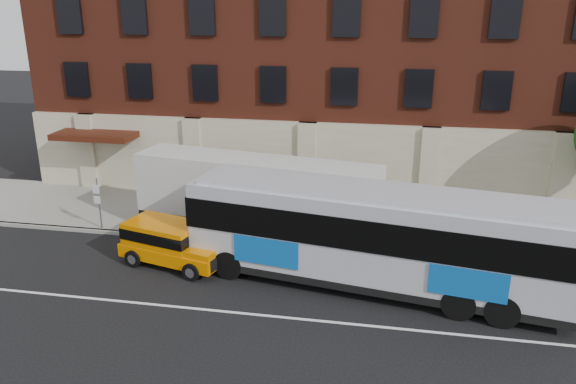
% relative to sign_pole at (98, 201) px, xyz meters
% --- Properties ---
extents(ground, '(120.00, 120.00, 0.00)m').
position_rel_sign_pole_xyz_m(ground, '(8.50, -6.15, -1.45)').
color(ground, black).
rests_on(ground, ground).
extents(sidewalk, '(60.00, 6.00, 0.15)m').
position_rel_sign_pole_xyz_m(sidewalk, '(8.50, 2.85, -1.38)').
color(sidewalk, '#9C9B8E').
rests_on(sidewalk, ground).
extents(kerb, '(60.00, 0.25, 0.15)m').
position_rel_sign_pole_xyz_m(kerb, '(8.50, -0.15, -1.38)').
color(kerb, '#9C9B8E').
rests_on(kerb, ground).
extents(lane_line, '(60.00, 0.12, 0.01)m').
position_rel_sign_pole_xyz_m(lane_line, '(8.50, -5.65, -1.45)').
color(lane_line, white).
rests_on(lane_line, ground).
extents(building, '(30.00, 12.10, 15.00)m').
position_rel_sign_pole_xyz_m(building, '(8.49, 10.77, 6.13)').
color(building, maroon).
rests_on(building, sidewalk).
extents(sign_pole, '(0.30, 0.20, 2.50)m').
position_rel_sign_pole_xyz_m(sign_pole, '(0.00, 0.00, 0.00)').
color(sign_pole, slate).
rests_on(sign_pole, ground).
extents(city_bus, '(13.78, 5.11, 3.70)m').
position_rel_sign_pole_xyz_m(city_bus, '(12.20, -2.90, 0.59)').
color(city_bus, '#BABBC4').
rests_on(city_bus, ground).
extents(yellow_suv, '(4.57, 2.74, 1.70)m').
position_rel_sign_pole_xyz_m(yellow_suv, '(4.30, -2.50, -0.48)').
color(yellow_suv, orange).
rests_on(yellow_suv, ground).
extents(shipping_container, '(10.88, 3.99, 3.56)m').
position_rel_sign_pole_xyz_m(shipping_container, '(7.05, 0.65, 0.31)').
color(shipping_container, black).
rests_on(shipping_container, ground).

